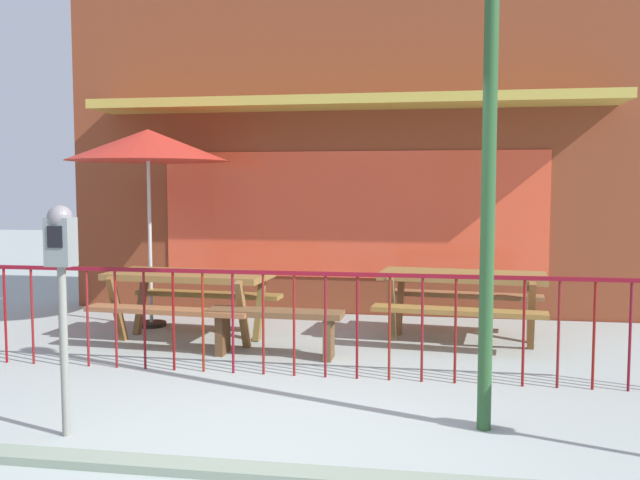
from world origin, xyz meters
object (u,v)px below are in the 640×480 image
(patio_umbrella, at_px, (148,146))
(parking_meter_far, at_px, (61,259))
(patio_bench, at_px, (275,322))
(picnic_table_right, at_px, (462,287))
(street_lamp, at_px, (491,65))
(picnic_table_left, at_px, (189,287))

(patio_umbrella, xyz_separation_m, parking_meter_far, (0.92, -3.62, -0.98))
(patio_bench, bearing_deg, picnic_table_right, 27.56)
(patio_umbrella, distance_m, street_lamp, 4.88)
(picnic_table_right, height_order, street_lamp, street_lamp)
(picnic_table_right, relative_size, parking_meter_far, 1.20)
(patio_umbrella, distance_m, parking_meter_far, 3.86)
(parking_meter_far, height_order, street_lamp, street_lamp)
(picnic_table_left, relative_size, patio_bench, 1.34)
(patio_bench, distance_m, parking_meter_far, 2.73)
(patio_umbrella, distance_m, patio_bench, 2.90)
(picnic_table_right, bearing_deg, parking_meter_far, -129.95)
(patio_umbrella, relative_size, street_lamp, 0.62)
(patio_bench, height_order, parking_meter_far, parking_meter_far)
(patio_bench, bearing_deg, street_lamp, -42.60)
(patio_umbrella, height_order, street_lamp, street_lamp)
(picnic_table_right, bearing_deg, street_lamp, -89.05)
(picnic_table_right, distance_m, patio_umbrella, 4.10)
(patio_umbrella, bearing_deg, parking_meter_far, -75.72)
(picnic_table_left, distance_m, patio_umbrella, 1.90)
(picnic_table_left, xyz_separation_m, parking_meter_far, (0.18, -2.94, 0.63))
(picnic_table_right, height_order, patio_bench, picnic_table_right)
(street_lamp, bearing_deg, picnic_table_left, 142.68)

